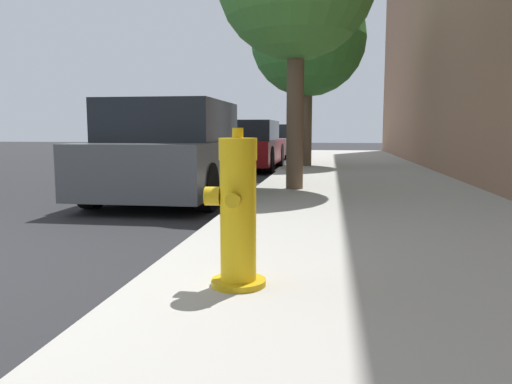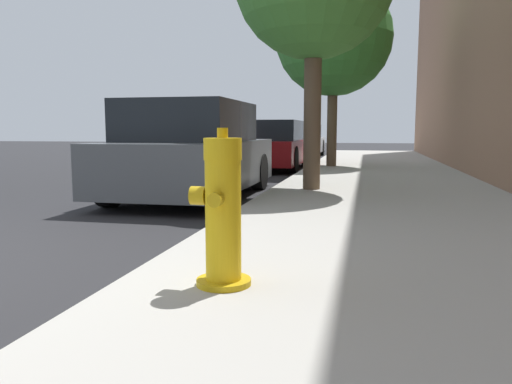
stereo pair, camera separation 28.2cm
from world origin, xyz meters
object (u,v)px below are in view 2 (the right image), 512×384
street_tree_far (334,37)px  parked_car_mid (272,146)px  fire_hydrant (223,214)px  parked_car_far (298,141)px  parked_car_near (192,153)px

street_tree_far → parked_car_mid: bearing=158.3°
parked_car_mid → street_tree_far: size_ratio=0.91×
fire_hydrant → parked_car_far: (-1.84, 16.82, 0.05)m
parked_car_mid → parked_car_far: size_ratio=0.94×
parked_car_near → street_tree_far: (1.77, 5.25, 2.58)m
parked_car_near → parked_car_mid: bearing=88.7°
parked_car_near → parked_car_far: size_ratio=0.88×
parked_car_near → parked_car_far: (0.00, 12.18, -0.08)m
fire_hydrant → parked_car_mid: bearing=99.2°
fire_hydrant → parked_car_mid: size_ratio=0.22×
parked_car_near → street_tree_far: 6.11m
parked_car_near → parked_car_far: 12.18m
street_tree_far → parked_car_near: bearing=-108.6°
parked_car_mid → street_tree_far: street_tree_far is taller
fire_hydrant → parked_car_far: parked_car_far is taller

